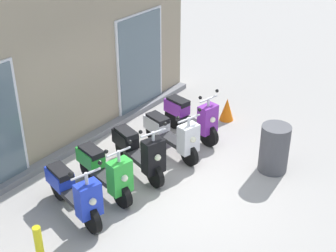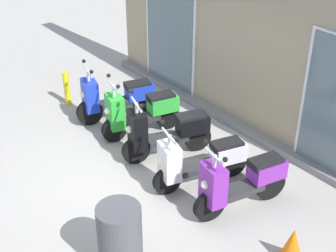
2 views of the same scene
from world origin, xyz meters
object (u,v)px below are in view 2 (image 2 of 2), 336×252
scooter_white (200,160)px  scooter_black (165,132)px  traffic_cone (292,245)px  trash_bin (120,239)px  scooter_green (140,112)px  curb_bollard (67,88)px  scooter_blue (116,97)px  scooter_purple (241,182)px

scooter_white → scooter_black: bearing=176.5°
traffic_cone → scooter_black: bearing=175.8°
traffic_cone → trash_bin: trash_bin is taller
scooter_black → traffic_cone: scooter_black is taller
scooter_green → traffic_cone: 3.69m
traffic_cone → curb_bollard: (-5.53, -0.16, 0.09)m
scooter_blue → scooter_green: bearing=0.7°
scooter_blue → scooter_black: bearing=-2.7°
scooter_blue → scooter_white: size_ratio=1.01×
scooter_black → curb_bollard: (-2.69, -0.37, -0.14)m
scooter_white → traffic_cone: 1.92m
curb_bollard → scooter_purple: bearing=4.8°
scooter_green → scooter_white: (1.76, -0.14, -0.02)m
scooter_purple → trash_bin: bearing=-93.8°
scooter_blue → scooter_green: scooter_blue is taller
trash_bin → curb_bollard: bearing=159.8°
scooter_blue → scooter_white: (2.51, -0.13, -0.01)m
scooter_purple → scooter_black: bearing=179.9°
scooter_black → curb_bollard: size_ratio=2.17×
scooter_white → trash_bin: bearing=-70.8°
scooter_blue → traffic_cone: 4.43m
scooter_green → traffic_cone: bearing=-4.5°
scooter_purple → trash_bin: size_ratio=1.63×
scooter_black → curb_bollard: 2.72m
scooter_purple → curb_bollard: bearing=-175.2°
scooter_blue → scooter_purple: 3.30m
scooter_white → traffic_cone: (1.91, -0.15, -0.19)m
traffic_cone → trash_bin: (-1.25, -1.74, 0.21)m
scooter_green → trash_bin: scooter_green is taller
scooter_purple → trash_bin: 1.95m
scooter_blue → traffic_cone: scooter_blue is taller
scooter_black → scooter_purple: 1.72m
scooter_black → scooter_white: (0.93, -0.06, -0.04)m
scooter_blue → scooter_green: (0.75, 0.01, 0.01)m
scooter_blue → scooter_black: size_ratio=1.03×
scooter_white → curb_bollard: 3.64m
scooter_black → scooter_green: bearing=174.2°
scooter_blue → scooter_black: 1.58m
scooter_green → curb_bollard: bearing=-166.3°
scooter_green → curb_bollard: (-1.86, -0.45, -0.11)m
scooter_white → scooter_green: bearing=175.4°
traffic_cone → scooter_purple: bearing=169.6°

